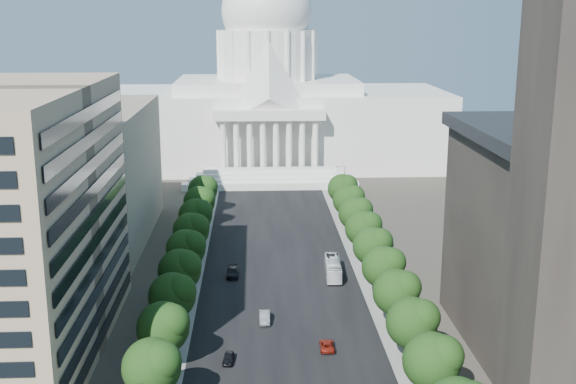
{
  "coord_description": "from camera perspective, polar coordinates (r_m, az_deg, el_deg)",
  "views": [
    {
      "loc": [
        -4.61,
        -60.44,
        49.61
      ],
      "look_at": [
        1.91,
        76.96,
        15.95
      ],
      "focal_mm": 45.0,
      "sensor_mm": 36.0,
      "label": 1
    }
  ],
  "objects": [
    {
      "name": "tree_r_b",
      "position": [
        97.4,
        11.5,
        -12.85
      ],
      "size": [
        7.79,
        7.6,
        9.97
      ],
      "color": "#33261C",
      "rests_on": "ground"
    },
    {
      "name": "car_dark_b",
      "position": [
        142.22,
        -4.39,
        -6.36
      ],
      "size": [
        2.34,
        5.64,
        1.63
      ],
      "primitive_type": "imported",
      "rotation": [
        0.0,
        0.0,
        -0.01
      ],
      "color": "black",
      "rests_on": "ground"
    },
    {
      "name": "tree_r_d",
      "position": [
        118.77,
        8.7,
        -7.72
      ],
      "size": [
        7.79,
        7.6,
        9.97
      ],
      "color": "#33261C",
      "rests_on": "ground"
    },
    {
      "name": "office_block_left_far",
      "position": [
        169.77,
        -17.47,
        1.34
      ],
      "size": [
        38.0,
        52.0,
        30.0
      ],
      "primitive_type": "cube",
      "color": "gray",
      "rests_on": "ground"
    },
    {
      "name": "streetlight_d",
      "position": [
        153.86,
        6.58,
        -2.88
      ],
      "size": [
        2.61,
        0.44,
        9.0
      ],
      "color": "gray",
      "rests_on": "ground"
    },
    {
      "name": "streetlight_f",
      "position": [
        201.78,
        4.33,
        1.18
      ],
      "size": [
        2.61,
        0.44,
        9.0
      ],
      "color": "gray",
      "rests_on": "ground"
    },
    {
      "name": "tree_l_g",
      "position": [
        151.13,
        -7.56,
        -2.97
      ],
      "size": [
        7.79,
        7.6,
        9.97
      ],
      "color": "#33261C",
      "rests_on": "ground"
    },
    {
      "name": "tree_r_j",
      "position": [
        186.76,
        4.42,
        0.35
      ],
      "size": [
        7.79,
        7.6,
        9.97
      ],
      "color": "#33261C",
      "rests_on": "ground"
    },
    {
      "name": "tree_l_e",
      "position": [
        128.42,
        -8.43,
        -6.04
      ],
      "size": [
        7.79,
        7.6,
        9.97
      ],
      "color": "#33261C",
      "rests_on": "ground"
    },
    {
      "name": "streetlight_e",
      "position": [
        177.68,
        5.3,
        -0.58
      ],
      "size": [
        2.61,
        0.44,
        9.0
      ],
      "color": "gray",
      "rests_on": "ground"
    },
    {
      "name": "car_silver",
      "position": [
        121.8,
        -1.86,
        -9.88
      ],
      "size": [
        1.72,
        4.91,
        1.62
      ],
      "primitive_type": "imported",
      "rotation": [
        0.0,
        0.0,
        0.0
      ],
      "color": "#9EA0A5",
      "rests_on": "ground"
    },
    {
      "name": "tree_r_g",
      "position": [
        152.31,
        6.07,
        -2.79
      ],
      "size": [
        7.79,
        7.6,
        9.97
      ],
      "color": "#33261C",
      "rests_on": "ground"
    },
    {
      "name": "tree_l_d",
      "position": [
        117.26,
        -9.0,
        -8.02
      ],
      "size": [
        7.79,
        7.6,
        9.97
      ],
      "color": "#33261C",
      "rests_on": "ground"
    },
    {
      "name": "tree_l_c",
      "position": [
        106.29,
        -9.69,
        -10.42
      ],
      "size": [
        7.79,
        7.6,
        9.97
      ],
      "color": "#33261C",
      "rests_on": "ground"
    },
    {
      "name": "tree_l_i",
      "position": [
        174.19,
        -6.93,
        -0.7
      ],
      "size": [
        7.79,
        7.6,
        9.97
      ],
      "color": "#33261C",
      "rests_on": "ground"
    },
    {
      "name": "tree_l_h",
      "position": [
        162.62,
        -7.22,
        -1.75
      ],
      "size": [
        7.79,
        7.6,
        9.97
      ],
      "color": "#33261C",
      "rests_on": "ground"
    },
    {
      "name": "tree_l_j",
      "position": [
        185.8,
        -6.67,
        0.22
      ],
      "size": [
        7.79,
        7.6,
        9.97
      ],
      "color": "#33261C",
      "rests_on": "ground"
    },
    {
      "name": "tree_r_c",
      "position": [
        107.95,
        9.95,
        -10.03
      ],
      "size": [
        7.79,
        7.6,
        9.97
      ],
      "color": "#33261C",
      "rests_on": "ground"
    },
    {
      "name": "city_bus",
      "position": [
        142.01,
        3.58,
        -6.01
      ],
      "size": [
        3.41,
        12.04,
        3.32
      ],
      "primitive_type": "imported",
      "rotation": [
        0.0,
        0.0,
        -0.05
      ],
      "color": "white",
      "rests_on": "ground"
    },
    {
      "name": "sidewalk_left",
      "position": [
        159.06,
        -7.79,
        -4.56
      ],
      "size": [
        8.0,
        260.0,
        0.02
      ],
      "primitive_type": "cube",
      "color": "gray",
      "rests_on": "ground"
    },
    {
      "name": "tree_r_e",
      "position": [
        129.8,
        7.67,
        -5.8
      ],
      "size": [
        7.79,
        7.6,
        9.97
      ],
      "color": "#33261C",
      "rests_on": "ground"
    },
    {
      "name": "road_asphalt",
      "position": [
        158.48,
        -0.91,
        -4.49
      ],
      "size": [
        30.0,
        260.0,
        0.01
      ],
      "primitive_type": "cube",
      "color": "black",
      "rests_on": "ground"
    },
    {
      "name": "car_red",
      "position": [
        112.76,
        3.09,
        -12.01
      ],
      "size": [
        2.29,
        4.68,
        1.28
      ],
      "primitive_type": "imported",
      "rotation": [
        0.0,
        0.0,
        3.11
      ],
      "color": "maroon",
      "rests_on": "ground"
    },
    {
      "name": "streetlight_c",
      "position": [
        130.48,
        8.32,
        -6.01
      ],
      "size": [
        2.61,
        0.44,
        9.0
      ],
      "color": "gray",
      "rests_on": "ground"
    },
    {
      "name": "sidewalk_right",
      "position": [
        160.16,
        5.91,
        -4.37
      ],
      "size": [
        8.0,
        260.0,
        0.02
      ],
      "primitive_type": "cube",
      "color": "gray",
      "rests_on": "ground"
    },
    {
      "name": "capitol",
      "position": [
        247.16,
        -1.64,
        6.87
      ],
      "size": [
        120.0,
        56.0,
        73.0
      ],
      "color": "white",
      "rests_on": "ground"
    },
    {
      "name": "tree_l_f",
      "position": [
        139.72,
        -7.96,
        -4.38
      ],
      "size": [
        7.79,
        7.6,
        9.97
      ],
      "color": "#33261C",
      "rests_on": "ground"
    },
    {
      "name": "car_dark_a",
      "position": [
        109.09,
        -4.72,
        -12.97
      ],
      "size": [
        1.86,
        3.96,
        1.31
      ],
      "primitive_type": "imported",
      "rotation": [
        0.0,
        0.0,
        -0.08
      ],
      "color": "black",
      "rests_on": "ground"
    },
    {
      "name": "tree_r_f",
      "position": [
        140.99,
        6.8,
        -4.17
      ],
      "size": [
        7.79,
        7.6,
        9.97
      ],
      "color": "#33261C",
      "rests_on": "ground"
    },
    {
      "name": "tree_r_i",
      "position": [
        175.21,
        4.9,
        -0.56
      ],
      "size": [
        7.79,
        7.6,
        9.97
      ],
      "color": "#33261C",
      "rests_on": "ground"
    },
    {
      "name": "tree_l_b",
      "position": [
        95.55,
        -10.55,
        -13.35
      ],
      "size": [
        7.79,
        7.6,
        9.97
      ],
      "color": "#33261C",
      "rests_on": "ground"
    },
    {
      "name": "tree_r_h",
      "position": [
        163.72,
        5.44,
        -1.6
      ],
      "size": [
        7.79,
        7.6,
        9.97
      ],
      "color": "#33261C",
      "rests_on": "ground"
    },
    {
      "name": "streetlight_b",
      "position": [
        107.83,
        10.85,
        -10.47
      ],
      "size": [
        2.61,
        0.44,
        9.0
      ],
      "color": "gray",
      "rests_on": "ground"
    }
  ]
}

